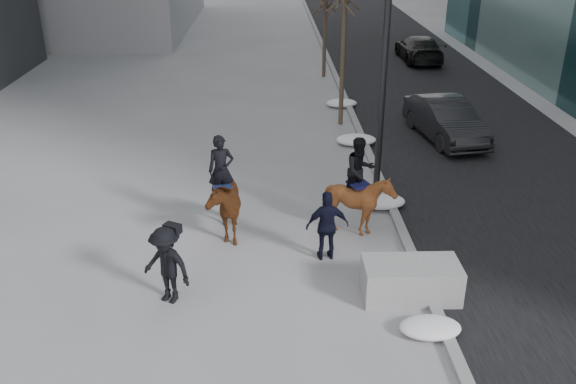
{
  "coord_description": "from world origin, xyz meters",
  "views": [
    {
      "loc": [
        -0.45,
        -12.11,
        7.64
      ],
      "look_at": [
        0.0,
        1.2,
        1.5
      ],
      "focal_mm": 38.0,
      "sensor_mm": 36.0,
      "label": 1
    }
  ],
  "objects_px": {
    "planter": "(411,280)",
    "mounted_right": "(359,196)",
    "mounted_left": "(222,199)",
    "car_near": "(445,120)"
  },
  "relations": [
    {
      "from": "planter",
      "to": "car_near",
      "type": "bearing_deg",
      "value": 71.08
    },
    {
      "from": "planter",
      "to": "mounted_left",
      "type": "xyz_separation_m",
      "value": [
        -4.23,
        3.02,
        0.57
      ]
    },
    {
      "from": "planter",
      "to": "mounted_right",
      "type": "height_order",
      "value": "mounted_right"
    },
    {
      "from": "mounted_left",
      "to": "mounted_right",
      "type": "bearing_deg",
      "value": -0.7
    },
    {
      "from": "mounted_left",
      "to": "planter",
      "type": "bearing_deg",
      "value": -35.53
    },
    {
      "from": "planter",
      "to": "mounted_right",
      "type": "relative_size",
      "value": 0.8
    },
    {
      "from": "planter",
      "to": "car_near",
      "type": "height_order",
      "value": "car_near"
    },
    {
      "from": "planter",
      "to": "mounted_right",
      "type": "bearing_deg",
      "value": 103.81
    },
    {
      "from": "car_near",
      "to": "mounted_right",
      "type": "bearing_deg",
      "value": -130.02
    },
    {
      "from": "car_near",
      "to": "mounted_left",
      "type": "height_order",
      "value": "mounted_left"
    }
  ]
}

